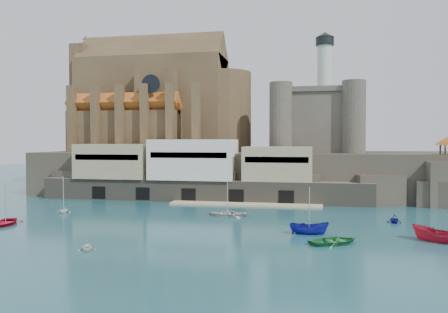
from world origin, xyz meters
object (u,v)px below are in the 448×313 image
object	(u,v)px
boat_1	(87,250)
boat_2	(309,234)
church	(159,105)
castle_keep	(316,118)
boat_0	(6,224)

from	to	relation	value
boat_1	boat_2	bearing A→B (deg)	-2.78
church	castle_keep	xyz separation A→B (m)	(40.21, -0.78, -3.81)
church	boat_0	distance (m)	55.72
church	boat_2	size ratio (longest dim) A/B	8.90
church	castle_keep	distance (m)	40.39
boat_1	boat_2	xyz separation A→B (m)	(25.38, 13.67, 0.00)
church	boat_2	distance (m)	66.18
boat_0	boat_1	xyz separation A→B (m)	(19.90, -12.01, 0.00)
boat_1	boat_0	bearing A→B (deg)	117.81
church	castle_keep	bearing A→B (deg)	-1.11
boat_2	boat_1	bearing A→B (deg)	114.89
boat_1	boat_2	world-z (taller)	boat_2
castle_keep	boat_2	size ratio (longest dim) A/B	5.55
boat_0	boat_2	size ratio (longest dim) A/B	1.19
boat_0	castle_keep	bearing A→B (deg)	22.82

